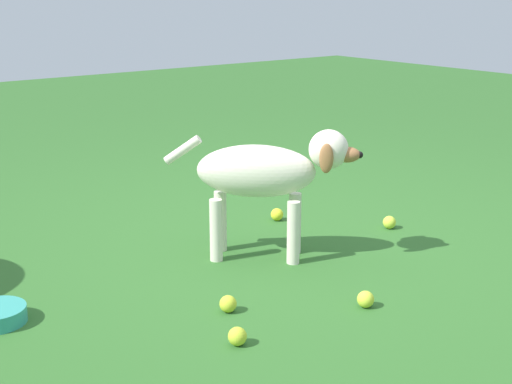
{
  "coord_description": "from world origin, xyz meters",
  "views": [
    {
      "loc": [
        2.39,
        -2.06,
        1.2
      ],
      "look_at": [
        -0.09,
        -0.14,
        0.31
      ],
      "focal_mm": 51.39,
      "sensor_mm": 36.0,
      "label": 1
    }
  ],
  "objects": [
    {
      "name": "ground",
      "position": [
        0.0,
        0.0,
        0.0
      ],
      "size": [
        14.0,
        14.0,
        0.0
      ],
      "primitive_type": "plane",
      "color": "#2D6026"
    },
    {
      "name": "tennis_ball_3",
      "position": [
        0.01,
        0.64,
        0.03
      ],
      "size": [
        0.07,
        0.07,
        0.07
      ],
      "primitive_type": "sphere",
      "color": "#C7DE3C",
      "rests_on": "ground"
    },
    {
      "name": "tennis_ball_0",
      "position": [
        -0.44,
        0.27,
        0.03
      ],
      "size": [
        0.07,
        0.07,
        0.07
      ],
      "primitive_type": "sphere",
      "color": "yellow",
      "rests_on": "ground"
    },
    {
      "name": "dog",
      "position": [
        -0.06,
        -0.1,
        0.39
      ],
      "size": [
        0.64,
        0.67,
        0.59
      ],
      "rotation": [
        0.0,
        0.0,
        0.81
      ],
      "color": "silver",
      "rests_on": "ground"
    },
    {
      "name": "tennis_ball_1",
      "position": [
        0.6,
        -0.14,
        0.03
      ],
      "size": [
        0.07,
        0.07,
        0.07
      ],
      "primitive_type": "sphere",
      "color": "#CADB38",
      "rests_on": "ground"
    },
    {
      "name": "tennis_ball_4",
      "position": [
        0.31,
        -0.59,
        0.03
      ],
      "size": [
        0.07,
        0.07,
        0.07
      ],
      "primitive_type": "sphere",
      "color": "#C5D232",
      "rests_on": "ground"
    },
    {
      "name": "tennis_ball_2",
      "position": [
        0.54,
        -0.72,
        0.03
      ],
      "size": [
        0.07,
        0.07,
        0.07
      ],
      "primitive_type": "sphere",
      "color": "#C0D333",
      "rests_on": "ground"
    }
  ]
}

